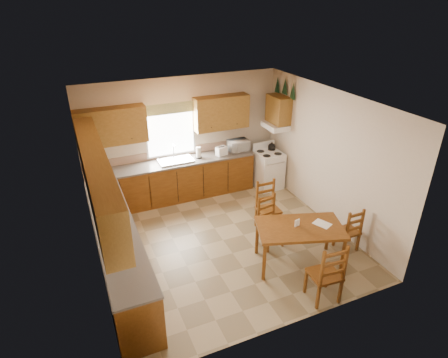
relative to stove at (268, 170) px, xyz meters
name	(u,v)px	position (x,y,z in m)	size (l,w,h in m)	color
floor	(223,240)	(-1.88, -1.61, -0.44)	(4.50, 4.50, 0.00)	#8C7A58
ceiling	(223,102)	(-1.88, -1.61, 2.26)	(4.50, 4.50, 0.00)	brown
wall_left	(90,203)	(-4.13, -1.61, 0.91)	(4.50, 4.50, 0.00)	beige
wall_right	(327,157)	(0.37, -1.61, 0.91)	(4.50, 4.50, 0.00)	beige
wall_back	(183,137)	(-1.88, 0.64, 0.91)	(4.50, 4.50, 0.00)	beige
wall_front	(293,250)	(-1.88, -3.86, 0.91)	(4.50, 4.50, 0.00)	beige
lower_cab_back	(174,181)	(-2.25, 0.34, 0.00)	(3.75, 0.60, 0.88)	brown
lower_cab_left	(119,251)	(-3.83, -1.76, 0.00)	(0.60, 3.60, 0.88)	brown
counter_back	(172,163)	(-2.25, 0.34, 0.46)	(3.75, 0.63, 0.04)	#59524E
counter_left	(115,228)	(-3.83, -1.76, 0.46)	(0.63, 3.60, 0.04)	#59524E
backsplash	(168,153)	(-2.25, 0.63, 0.57)	(3.75, 0.01, 0.18)	#93725E
upper_cab_back_left	(111,126)	(-3.43, 0.48, 1.42)	(1.41, 0.33, 0.75)	brown
upper_cab_back_right	(221,113)	(-1.02, 0.48, 1.42)	(1.25, 0.33, 0.75)	brown
upper_cab_left	(97,176)	(-3.96, -1.76, 1.42)	(0.33, 3.60, 0.75)	brown
upper_cab_stove	(278,109)	(0.20, 0.04, 1.46)	(0.33, 0.62, 0.62)	brown
range_hood	(275,126)	(0.15, 0.04, 1.08)	(0.44, 0.62, 0.12)	white
window_frame	(170,131)	(-2.18, 0.61, 1.11)	(1.13, 0.02, 1.18)	white
window_pane	(170,131)	(-2.18, 0.61, 1.11)	(1.05, 0.01, 1.10)	white
window_valance	(169,109)	(-2.18, 0.58, 1.61)	(1.19, 0.01, 0.24)	#435D29
sink_basin	(176,160)	(-2.18, 0.34, 0.50)	(0.75, 0.45, 0.04)	silver
pine_decal_a	(293,91)	(0.33, -0.28, 1.94)	(0.22, 0.22, 0.36)	#17381F
pine_decal_b	(285,86)	(0.33, 0.04, 1.98)	(0.22, 0.22, 0.36)	#17381F
pine_decal_c	(277,85)	(0.33, 0.36, 1.94)	(0.22, 0.22, 0.36)	#17381F
stove	(268,170)	(0.00, 0.00, 0.00)	(0.59, 0.61, 0.87)	white
coffeemaker	(101,167)	(-3.75, 0.35, 0.63)	(0.18, 0.21, 0.30)	white
paper_towel	(199,153)	(-1.64, 0.32, 0.61)	(0.11, 0.11, 0.26)	white
toaster	(221,151)	(-1.11, 0.26, 0.58)	(0.24, 0.15, 0.20)	white
microwave	(238,146)	(-0.64, 0.34, 0.61)	(0.44, 0.32, 0.26)	white
dining_table	(298,245)	(-0.97, -2.75, -0.05)	(1.43, 0.82, 0.77)	brown
chair_near_left	(325,271)	(-1.07, -3.60, 0.09)	(0.44, 0.42, 1.06)	brown
chair_near_right	(348,228)	(0.11, -2.73, 0.00)	(0.37, 0.35, 0.87)	brown
chair_far_left	(269,207)	(-0.89, -1.59, 0.06)	(0.42, 0.40, 1.00)	brown
chair_far_right	(271,223)	(-1.12, -2.08, 0.05)	(0.41, 0.39, 0.97)	brown
table_paper	(322,224)	(-0.58, -2.82, 0.33)	(0.21, 0.28, 0.00)	white
table_card	(297,223)	(-1.01, -2.71, 0.39)	(0.10, 0.02, 0.13)	white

